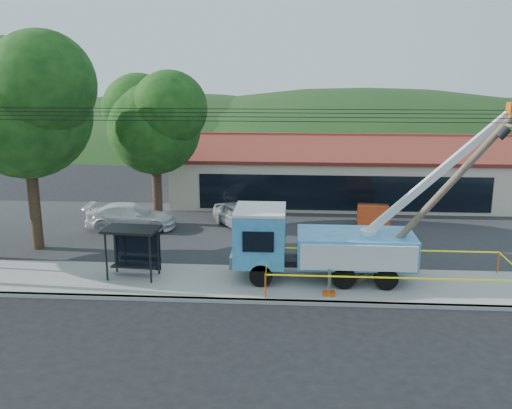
{
  "coord_description": "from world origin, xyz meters",
  "views": [
    {
      "loc": [
        0.94,
        -18.8,
        9.15
      ],
      "look_at": [
        -0.7,
        5.0,
        3.31
      ],
      "focal_mm": 40.0,
      "sensor_mm": 36.0,
      "label": 1
    }
  ],
  "objects_px": {
    "leaning_pole": "(443,191)",
    "car_silver": "(238,228)",
    "car_white": "(132,230)",
    "bus_shelter": "(133,241)",
    "car_red": "(372,238)",
    "utility_truck": "(318,242)"
  },
  "relations": [
    {
      "from": "leaning_pole",
      "to": "car_red",
      "type": "height_order",
      "value": "leaning_pole"
    },
    {
      "from": "car_silver",
      "to": "leaning_pole",
      "type": "bearing_deg",
      "value": -76.29
    },
    {
      "from": "car_red",
      "to": "car_white",
      "type": "bearing_deg",
      "value": -175.99
    },
    {
      "from": "bus_shelter",
      "to": "car_red",
      "type": "bearing_deg",
      "value": 36.43
    },
    {
      "from": "bus_shelter",
      "to": "car_silver",
      "type": "relative_size",
      "value": 0.6
    },
    {
      "from": "car_silver",
      "to": "car_white",
      "type": "xyz_separation_m",
      "value": [
        -5.99,
        -0.88,
        0.0
      ]
    },
    {
      "from": "leaning_pole",
      "to": "car_white",
      "type": "relative_size",
      "value": 1.49
    },
    {
      "from": "utility_truck",
      "to": "car_white",
      "type": "distance_m",
      "value": 12.6
    },
    {
      "from": "utility_truck",
      "to": "car_silver",
      "type": "height_order",
      "value": "utility_truck"
    },
    {
      "from": "car_silver",
      "to": "car_red",
      "type": "distance_m",
      "value": 7.59
    },
    {
      "from": "utility_truck",
      "to": "car_silver",
      "type": "relative_size",
      "value": 2.88
    },
    {
      "from": "bus_shelter",
      "to": "car_red",
      "type": "xyz_separation_m",
      "value": [
        11.2,
        6.98,
        -1.77
      ]
    },
    {
      "from": "leaning_pole",
      "to": "car_white",
      "type": "height_order",
      "value": "leaning_pole"
    },
    {
      "from": "utility_truck",
      "to": "car_silver",
      "type": "distance_m",
      "value": 9.23
    },
    {
      "from": "utility_truck",
      "to": "car_red",
      "type": "height_order",
      "value": "utility_truck"
    },
    {
      "from": "car_silver",
      "to": "utility_truck",
      "type": "bearing_deg",
      "value": -95.77
    },
    {
      "from": "leaning_pole",
      "to": "bus_shelter",
      "type": "xyz_separation_m",
      "value": [
        -12.93,
        0.14,
        -2.4
      ]
    },
    {
      "from": "car_red",
      "to": "utility_truck",
      "type": "bearing_deg",
      "value": -109.84
    },
    {
      "from": "leaning_pole",
      "to": "car_silver",
      "type": "relative_size",
      "value": 1.86
    },
    {
      "from": "utility_truck",
      "to": "car_silver",
      "type": "bearing_deg",
      "value": 118.02
    },
    {
      "from": "leaning_pole",
      "to": "car_white",
      "type": "distance_m",
      "value": 17.48
    },
    {
      "from": "bus_shelter",
      "to": "car_red",
      "type": "height_order",
      "value": "bus_shelter"
    }
  ]
}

